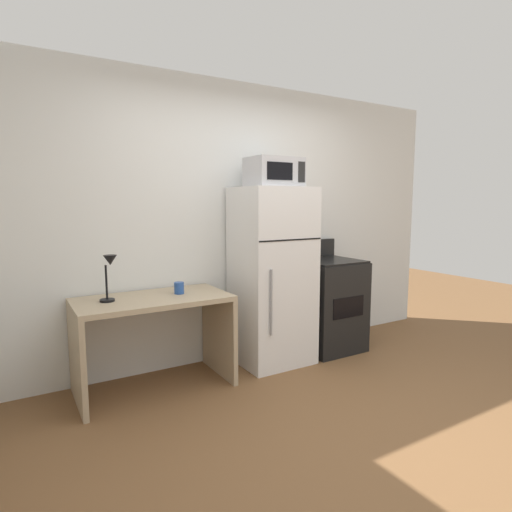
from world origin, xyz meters
The scene contains 8 objects.
ground_plane centered at (0.00, 0.00, 0.00)m, with size 12.00×12.00×0.00m, color brown.
wall_back_white centered at (0.00, 1.70, 1.30)m, with size 5.00×0.10×2.60m, color silver.
desk centered at (-0.92, 1.32, 0.53)m, with size 1.19×0.63×0.75m.
desk_lamp centered at (-1.24, 1.33, 0.99)m, with size 0.14×0.12×0.35m.
coffee_mug centered at (-0.69, 1.33, 0.80)m, with size 0.08×0.08×0.10m, color #264C99.
refrigerator centered at (0.22, 1.34, 0.81)m, with size 0.66×0.61×1.63m.
microwave centered at (0.22, 1.31, 1.76)m, with size 0.46×0.35×0.26m.
oven_range centered at (0.89, 1.33, 0.47)m, with size 0.60×0.61×1.10m.
Camera 1 is at (-1.89, -1.90, 1.50)m, focal length 29.62 mm.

